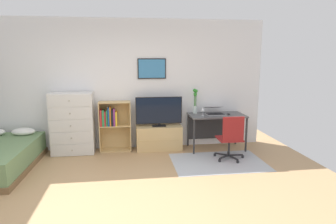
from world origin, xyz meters
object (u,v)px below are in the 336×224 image
object	(u,v)px
laptop	(214,111)
computer_mouse	(229,114)
television	(159,112)
desk	(215,120)
office_chair	(231,137)
bamboo_vase	(195,101)
dresser	(73,123)
bookshelf	(112,123)
tv_stand	(159,138)
wine_glass	(203,109)

from	to	relation	value
laptop	computer_mouse	bearing A→B (deg)	-28.41
television	desk	size ratio (longest dim) A/B	0.83
desk	office_chair	xyz separation A→B (m)	(0.06, -0.83, -0.15)
television	bamboo_vase	distance (m)	0.82
laptop	bamboo_vase	bearing A→B (deg)	158.59
dresser	desk	bearing A→B (deg)	-0.48
bookshelf	tv_stand	xyz separation A→B (m)	(0.96, -0.05, -0.34)
wine_glass	television	bearing A→B (deg)	167.82
office_chair	wine_glass	size ratio (longest dim) A/B	4.78
dresser	computer_mouse	distance (m)	3.19
television	office_chair	xyz separation A→B (m)	(1.26, -0.84, -0.36)
bookshelf	office_chair	xyz separation A→B (m)	(2.22, -0.92, -0.14)
bookshelf	bamboo_vase	xyz separation A→B (m)	(1.74, 0.03, 0.41)
bookshelf	laptop	distance (m)	2.14
office_chair	bamboo_vase	distance (m)	1.19
tv_stand	desk	distance (m)	1.26
dresser	laptop	distance (m)	2.91
bamboo_vase	laptop	bearing A→B (deg)	-17.94
tv_stand	computer_mouse	size ratio (longest dim) A/B	9.07
desk	laptop	bearing A→B (deg)	-171.81
television	wine_glass	size ratio (longest dim) A/B	5.32
office_chair	wine_glass	xyz separation A→B (m)	(-0.38, 0.65, 0.42)
tv_stand	dresser	bearing A→B (deg)	-179.50
dresser	desk	world-z (taller)	dresser
television	laptop	world-z (taller)	television
office_chair	bamboo_vase	world-z (taller)	bamboo_vase
computer_mouse	bamboo_vase	xyz separation A→B (m)	(-0.66, 0.25, 0.25)
tv_stand	office_chair	world-z (taller)	office_chair
office_chair	tv_stand	bearing A→B (deg)	146.60
office_chair	wine_glass	bearing A→B (deg)	121.24
tv_stand	laptop	size ratio (longest dim) A/B	2.19
bookshelf	television	distance (m)	0.98
bamboo_vase	office_chair	bearing A→B (deg)	-63.33
television	bamboo_vase	xyz separation A→B (m)	(0.79, 0.10, 0.19)
bookshelf	laptop	world-z (taller)	bookshelf
bookshelf	desk	xyz separation A→B (m)	(2.16, -0.09, 0.01)
tv_stand	office_chair	xyz separation A→B (m)	(1.26, -0.86, 0.20)
laptop	office_chair	bearing A→B (deg)	-87.20
television	tv_stand	bearing A→B (deg)	90.00
dresser	wine_glass	size ratio (longest dim) A/B	6.86
bookshelf	computer_mouse	bearing A→B (deg)	-5.36
computer_mouse	desk	bearing A→B (deg)	151.09
desk	laptop	distance (m)	0.20
wine_glass	computer_mouse	bearing A→B (deg)	3.99
dresser	office_chair	bearing A→B (deg)	-15.82
desk	wine_glass	world-z (taller)	wine_glass
television	computer_mouse	bearing A→B (deg)	-5.95
television	laptop	size ratio (longest dim) A/B	2.22
laptop	dresser	bearing A→B (deg)	175.95
bamboo_vase	wine_glass	bearing A→B (deg)	-72.00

